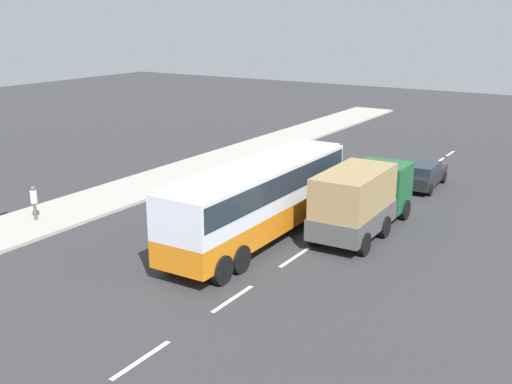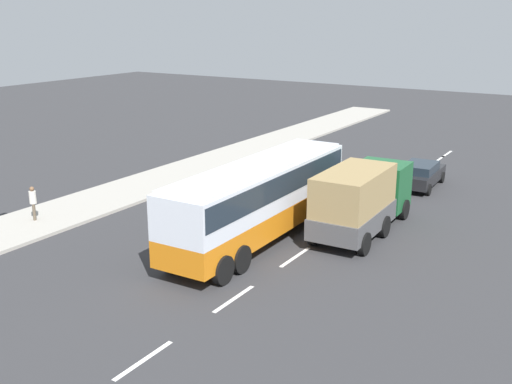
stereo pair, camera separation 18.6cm
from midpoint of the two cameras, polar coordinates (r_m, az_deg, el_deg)
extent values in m
plane|color=#333335|center=(25.68, -2.59, -5.38)|extent=(120.00, 120.00, 0.00)
cube|color=#A8A399|center=(31.82, -17.07, -1.65)|extent=(80.00, 4.00, 0.15)
cube|color=white|center=(18.32, -10.70, -15.11)|extent=(2.40, 0.16, 0.01)
cube|color=white|center=(21.46, -2.32, -9.89)|extent=(2.40, 0.16, 0.01)
cube|color=white|center=(24.94, 3.46, -6.06)|extent=(2.40, 0.16, 0.01)
cube|color=white|center=(33.31, 11.44, -0.58)|extent=(2.40, 0.16, 0.01)
cube|color=white|center=(35.44, 12.80, 0.35)|extent=(2.40, 0.16, 0.01)
cube|color=white|center=(45.11, 17.21, 3.40)|extent=(2.40, 0.16, 0.01)
cube|color=white|center=(43.27, 16.53, 2.93)|extent=(2.40, 0.16, 0.01)
cube|color=orange|center=(26.35, 0.17, -2.31)|extent=(11.57, 2.57, 1.04)
cube|color=silver|center=(25.94, 0.17, 0.58)|extent=(11.57, 2.57, 1.72)
cube|color=#1E2833|center=(25.88, 0.17, 1.08)|extent=(11.34, 2.60, 0.94)
cube|color=#1E2833|center=(30.81, 5.68, 3.18)|extent=(0.15, 2.24, 1.37)
cube|color=silver|center=(25.71, 0.17, 2.55)|extent=(11.10, 2.42, 0.12)
cylinder|color=black|center=(30.51, 2.33, -0.75)|extent=(1.10, 0.31, 1.10)
cylinder|color=black|center=(29.50, 6.30, -1.43)|extent=(1.10, 0.31, 1.10)
cylinder|color=black|center=(24.53, -6.27, -5.14)|extent=(1.10, 0.31, 1.10)
cylinder|color=black|center=(23.27, -1.66, -6.26)|extent=(1.10, 0.31, 1.10)
cylinder|color=black|center=(23.66, -8.04, -6.03)|extent=(1.10, 0.31, 1.10)
cylinder|color=black|center=(22.35, -3.34, -7.26)|extent=(1.10, 0.31, 1.10)
cube|color=#19592D|center=(29.95, 11.44, 0.63)|extent=(2.19, 2.38, 2.17)
cube|color=#4C4C4F|center=(26.85, 8.78, -2.47)|extent=(4.83, 2.45, 0.90)
cube|color=#997F51|center=(26.47, 8.90, 0.19)|extent=(4.64, 2.36, 1.69)
cylinder|color=black|center=(30.76, 9.47, -0.96)|extent=(0.97, 0.31, 0.96)
cylinder|color=black|center=(30.09, 13.43, -1.58)|extent=(0.97, 0.31, 0.96)
cylinder|color=black|center=(28.24, 7.37, -2.44)|extent=(0.97, 0.31, 0.96)
cylinder|color=black|center=(27.50, 11.65, -3.16)|extent=(0.97, 0.31, 0.96)
cylinder|color=black|center=(26.12, 5.24, -3.93)|extent=(0.97, 0.31, 0.96)
cylinder|color=black|center=(25.32, 9.82, -4.76)|extent=(0.97, 0.31, 0.96)
cube|color=black|center=(35.91, 14.95, 1.46)|extent=(4.41, 1.93, 0.64)
cube|color=#1E2833|center=(35.49, 14.88, 2.22)|extent=(2.45, 1.71, 0.47)
cylinder|color=black|center=(37.62, 14.29, 1.67)|extent=(0.65, 0.23, 0.64)
cylinder|color=black|center=(37.24, 16.76, 1.33)|extent=(0.65, 0.23, 0.64)
cylinder|color=black|center=(34.79, 12.92, 0.59)|extent=(0.65, 0.23, 0.64)
cylinder|color=black|center=(34.37, 15.59, 0.21)|extent=(0.65, 0.23, 0.64)
cube|color=#B21919|center=(34.02, 8.33, 1.07)|extent=(4.18, 2.10, 0.68)
cube|color=#1E2833|center=(33.66, 8.19, 1.97)|extent=(2.34, 1.85, 0.52)
cylinder|color=black|center=(35.70, 8.05, 1.24)|extent=(0.65, 0.24, 0.64)
cylinder|color=black|center=(34.95, 10.66, 0.79)|extent=(0.65, 0.24, 0.64)
cylinder|color=black|center=(33.33, 5.85, 0.24)|extent=(0.65, 0.24, 0.64)
cylinder|color=black|center=(32.53, 8.60, -0.26)|extent=(0.65, 0.24, 0.64)
cylinder|color=brown|center=(30.66, -20.09, -1.67)|extent=(0.14, 0.14, 0.80)
cylinder|color=brown|center=(30.50, -20.10, -1.76)|extent=(0.14, 0.14, 0.80)
cylinder|color=beige|center=(30.38, -20.22, -0.46)|extent=(0.32, 0.32, 0.60)
sphere|color=brown|center=(30.28, -20.30, 0.28)|extent=(0.22, 0.22, 0.22)
camera|label=1|loc=(0.09, 89.79, 0.06)|focal=43.02mm
camera|label=2|loc=(0.09, -90.21, -0.06)|focal=43.02mm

